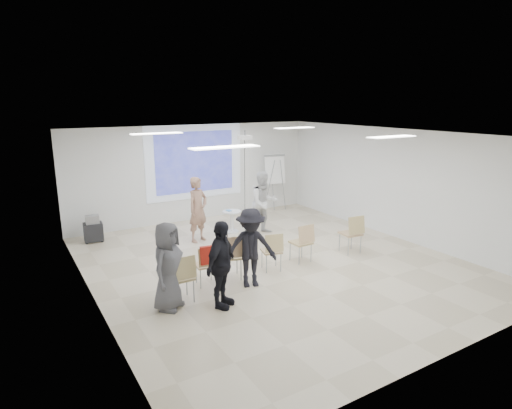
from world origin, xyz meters
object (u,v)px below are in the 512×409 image
pedestal_table (232,220)px  chair_left_inner (231,254)px  flipchart_easel (275,170)px  chair_far_left (182,275)px  laptop (230,254)px  player_left (198,205)px  audience_mid (251,243)px  chair_center (273,249)px  chair_right_far (353,231)px  audience_left (221,259)px  player_right (264,200)px  audience_outer (167,261)px  av_cart (93,230)px  chair_left_mid (207,263)px  chair_right_inner (303,240)px

pedestal_table → chair_left_inner: 3.36m
pedestal_table → flipchart_easel: bearing=30.6°
chair_far_left → laptop: (1.31, 0.58, -0.03)m
pedestal_table → flipchart_easel: flipchart_easel is taller
player_left → audience_mid: bearing=-116.9°
pedestal_table → chair_center: chair_center is taller
chair_right_far → audience_left: (-4.06, -0.86, 0.36)m
pedestal_table → player_left: (-1.14, -0.21, 0.63)m
pedestal_table → chair_far_left: (-2.87, -3.42, 0.20)m
laptop → player_right: bearing=-119.5°
player_left → audience_outer: player_left is taller
audience_outer → av_cart: bearing=53.5°
player_right → chair_left_mid: player_right is taller
chair_right_far → audience_outer: (-4.92, -0.41, 0.34)m
pedestal_table → chair_right_far: chair_right_far is taller
player_left → laptop: bearing=-121.6°
chair_right_inner → chair_right_far: bearing=-6.6°
chair_far_left → chair_left_inner: chair_left_inner is taller
chair_center → flipchart_easel: (3.01, 4.44, 0.91)m
chair_right_far → laptop: bearing=-177.8°
pedestal_table → audience_outer: 4.75m
laptop → audience_mid: size_ratio=0.19×
chair_left_mid → chair_left_inner: chair_left_inner is taller
audience_mid → av_cart: audience_mid is taller
audience_outer → av_cart: (-0.42, 4.72, -0.59)m
chair_far_left → chair_right_inner: (3.19, 0.48, -0.01)m
pedestal_table → player_left: size_ratio=0.33×
audience_left → flipchart_easel: bearing=11.9°
chair_left_inner → pedestal_table: bearing=77.2°
chair_far_left → laptop: 1.43m
pedestal_table → chair_far_left: bearing=-130.0°
chair_left_inner → audience_left: size_ratio=0.52×
player_left → laptop: 2.71m
audience_outer → flipchart_easel: (5.60, 4.93, 0.52)m
audience_left → player_left: bearing=35.8°
chair_right_far → audience_mid: bearing=-167.4°
flipchart_easel → chair_far_left: bearing=-126.4°
flipchart_easel → chair_right_inner: bearing=-104.7°
chair_right_inner → audience_mid: 1.81m
pedestal_table → chair_right_inner: 2.96m
laptop → flipchart_easel: bearing=-117.5°
player_left → chair_right_far: player_left is taller
player_right → chair_right_inner: player_right is taller
chair_left_inner → av_cart: (-2.00, 4.17, -0.25)m
chair_right_far → av_cart: size_ratio=1.35×
pedestal_table → chair_left_inner: chair_left_inner is taller
player_right → audience_outer: player_right is taller
chair_center → chair_right_far: 2.33m
chair_left_inner → av_cart: 4.63m
audience_outer → laptop: bearing=-19.4°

